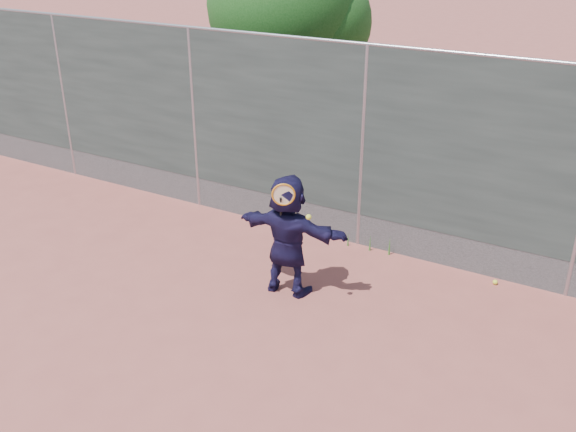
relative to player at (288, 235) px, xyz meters
The scene contains 7 objects.
ground 1.99m from the player, 81.81° to the right, with size 80.00×80.00×0.00m, color #9E4C42.
player is the anchor object (origin of this frame).
ball_ground 2.93m from the player, 32.61° to the left, with size 0.07×0.07×0.07m, color yellow.
fence 1.89m from the player, 81.45° to the left, with size 20.00×0.06×3.03m.
swing_action 0.66m from the player, 67.31° to the right, with size 0.57×0.21×0.51m.
tree_left 5.82m from the player, 118.54° to the left, with size 3.15×3.00×4.53m.
weed_clump 1.82m from the player, 70.92° to the left, with size 0.68×0.07×0.30m.
Camera 1 is at (3.38, -4.63, 4.53)m, focal length 40.00 mm.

